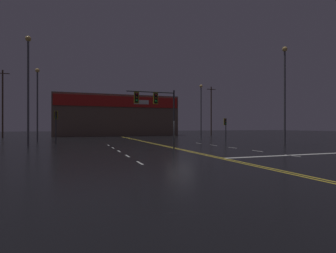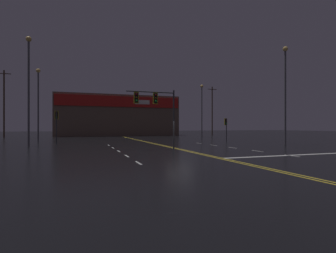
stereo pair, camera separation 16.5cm
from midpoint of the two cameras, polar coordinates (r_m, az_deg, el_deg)
name	(u,v)px [view 2 (the right image)]	position (r m, az deg, el deg)	size (l,w,h in m)	color
ground_plane	(180,149)	(22.97, 2.83, -4.99)	(200.00, 200.00, 0.00)	black
road_markings	(198,150)	(22.13, 6.80, -5.17)	(15.81, 60.00, 0.01)	gold
traffic_signal_median	(155,104)	(22.93, -2.70, 5.00)	(4.33, 0.36, 5.25)	#38383D
traffic_signal_corner_northeast	(226,124)	(38.48, 12.63, 0.49)	(0.42, 0.36, 3.19)	#38383D
traffic_signal_corner_northwest	(56,120)	(32.87, -22.98, 1.40)	(0.42, 0.36, 3.82)	#38383D
streetlight_near_left	(285,83)	(32.42, 24.31, 8.60)	(0.56, 0.56, 10.96)	#59595E
streetlight_near_right	(29,78)	(30.25, -27.93, 9.39)	(0.56, 0.56, 11.11)	#59595E
streetlight_far_left	(202,104)	(48.69, 7.47, 4.91)	(0.56, 0.56, 9.72)	#59595E
streetlight_far_right	(38,95)	(39.46, -26.30, 6.14)	(0.56, 0.56, 9.80)	#59595E
building_backdrop	(117,116)	(59.87, -10.93, 2.25)	(25.89, 10.23, 8.70)	brown
utility_pole_row	(118,107)	(54.15, -10.78, 4.23)	(43.82, 0.26, 12.02)	#4C3828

